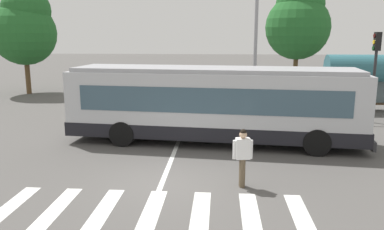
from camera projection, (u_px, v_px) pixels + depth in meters
The scene contains 14 objects.
ground_plane at pixel (165, 183), 11.52m from camera, with size 160.00×160.00×0.00m, color #514F4C.
city_transit_bus at pixel (214, 104), 15.56m from camera, with size 11.98×3.68×3.06m.
pedestrian_crossing_street at pixel (243, 155), 11.03m from camera, with size 0.58×0.31×1.72m.
parked_car_black at pixel (129, 86), 27.77m from camera, with size 2.30×4.67×1.35m.
parked_car_red at pixel (167, 86), 27.39m from camera, with size 2.05×4.59×1.35m.
parked_car_white at pixel (205, 86), 27.76m from camera, with size 2.24×4.65×1.35m.
parked_car_silver at pixel (244, 86), 27.28m from camera, with size 2.03×4.58×1.35m.
traffic_light_far_corner at pixel (375, 62), 18.91m from camera, with size 0.33×0.32×4.47m.
bus_stop_shelter at pixel (366, 69), 21.87m from camera, with size 4.46×1.54×3.25m.
twin_arm_street_lamp at pixel (257, 4), 21.45m from camera, with size 5.09×0.32×9.87m.
background_tree_left at pixel (25, 27), 28.18m from camera, with size 4.64×4.64×7.82m.
background_tree_right at pixel (298, 21), 30.18m from camera, with size 5.02×5.02×8.56m.
crosswalk_painted_stripes at pixel (151, 214), 9.50m from camera, with size 7.79×2.82×0.01m.
lane_center_line at pixel (171, 161), 13.48m from camera, with size 0.16×24.00×0.01m, color silver.
Camera 1 is at (1.60, -10.79, 4.31)m, focal length 36.15 mm.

